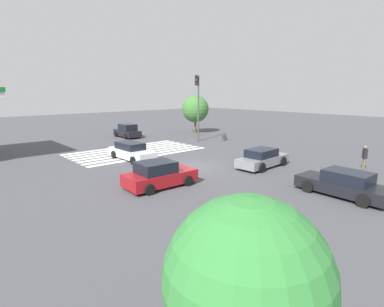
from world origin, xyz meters
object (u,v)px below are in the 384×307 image
at_px(car_0, 132,152).
at_px(car_2, 343,184).
at_px(tree_corner_a, 247,280).
at_px(car_3, 127,131).
at_px(car_4, 262,158).
at_px(traffic_signal_mast, 198,92).
at_px(pedestrian, 365,156).
at_px(tree_corner_b, 195,109).
at_px(car_1, 159,175).

relative_size(car_0, car_2, 1.04).
bearing_deg(tree_corner_a, car_0, -115.54).
relative_size(car_3, car_4, 0.91).
height_order(traffic_signal_mast, pedestrian, traffic_signal_mast).
height_order(car_4, pedestrian, pedestrian).
bearing_deg(car_3, car_4, -177.45).
relative_size(car_2, car_4, 1.02).
distance_m(pedestrian, tree_corner_b, 23.17).
relative_size(car_4, pedestrian, 2.63).
height_order(car_0, car_2, car_0).
height_order(car_2, car_4, car_2).
xyz_separation_m(car_3, tree_corner_b, (-9.02, 2.46, 2.46)).
bearing_deg(tree_corner_b, pedestrian, 79.28).
bearing_deg(traffic_signal_mast, car_2, 28.23).
height_order(car_2, tree_corner_b, tree_corner_b).
xyz_separation_m(car_3, pedestrian, (-4.73, 25.12, 0.24)).
bearing_deg(car_3, pedestrian, -166.87).
bearing_deg(car_4, car_2, -109.28).
bearing_deg(car_4, car_1, 169.18).
xyz_separation_m(car_3, tree_corner_a, (14.98, 30.07, 2.00)).
bearing_deg(tree_corner_a, car_1, -119.59).
distance_m(pedestrian, tree_corner_a, 20.41).
bearing_deg(car_3, car_2, 178.12).
bearing_deg(car_1, tree_corner_b, 45.61).
bearing_deg(tree_corner_a, car_3, -116.48).
relative_size(car_0, pedestrian, 2.76).
bearing_deg(car_1, car_0, 74.38).
relative_size(car_0, tree_corner_b, 0.98).
bearing_deg(traffic_signal_mast, tree_corner_a, 3.90).
bearing_deg(car_0, traffic_signal_mast, 100.29).
xyz_separation_m(car_2, tree_corner_b, (-11.02, -23.97, 2.56)).
bearing_deg(car_0, pedestrian, 36.05).
height_order(car_1, tree_corner_a, tree_corner_a).
bearing_deg(car_2, car_4, -14.59).
height_order(car_3, tree_corner_a, tree_corner_a).
bearing_deg(car_3, tree_corner_b, -102.79).
bearing_deg(car_4, pedestrian, -50.93).
bearing_deg(car_0, car_2, 13.14).
height_order(car_1, tree_corner_b, tree_corner_b).
distance_m(traffic_signal_mast, tree_corner_a, 27.75).
bearing_deg(tree_corner_a, tree_corner_b, -131.00).
distance_m(tree_corner_a, tree_corner_b, 36.59).
bearing_deg(traffic_signal_mast, car_0, -33.46).
relative_size(traffic_signal_mast, tree_corner_b, 1.45).
bearing_deg(car_2, car_0, 16.80).
xyz_separation_m(traffic_signal_mast, car_4, (3.14, 10.51, -4.78)).
xyz_separation_m(car_3, car_4, (-0.03, 19.78, -0.11)).
distance_m(car_3, tree_corner_b, 9.67).
distance_m(car_0, car_1, 7.79).
relative_size(car_1, tree_corner_a, 1.07).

